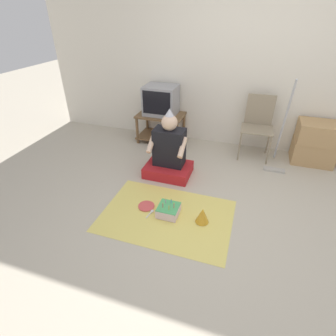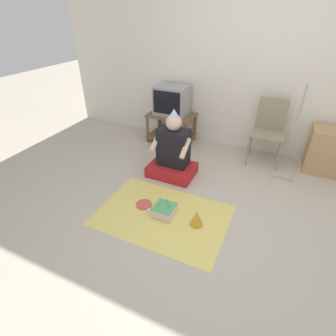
# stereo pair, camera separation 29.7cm
# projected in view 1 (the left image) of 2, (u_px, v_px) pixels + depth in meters

# --- Properties ---
(ground_plane) EXTENTS (16.00, 16.00, 0.00)m
(ground_plane) POSITION_uv_depth(u_px,v_px,m) (219.00, 223.00, 2.72)
(ground_plane) COLOR #BCB29E
(wall_back) EXTENTS (6.40, 0.06, 2.55)m
(wall_back) POSITION_uv_depth(u_px,v_px,m) (251.00, 61.00, 3.61)
(wall_back) COLOR silver
(wall_back) RESTS_ON ground_plane
(tv_stand) EXTENTS (0.73, 0.48, 0.46)m
(tv_stand) POSITION_uv_depth(u_px,v_px,m) (161.00, 125.00, 4.25)
(tv_stand) COLOR brown
(tv_stand) RESTS_ON ground_plane
(tv) EXTENTS (0.49, 0.41, 0.44)m
(tv) POSITION_uv_depth(u_px,v_px,m) (161.00, 100.00, 4.05)
(tv) COLOR #99999E
(tv) RESTS_ON tv_stand
(folding_chair) EXTENTS (0.44, 0.39, 0.88)m
(folding_chair) POSITION_uv_depth(u_px,v_px,m) (258.00, 122.00, 3.72)
(folding_chair) COLOR gray
(folding_chair) RESTS_ON ground_plane
(cardboard_box_stack) EXTENTS (0.54, 0.41, 0.59)m
(cardboard_box_stack) POSITION_uv_depth(u_px,v_px,m) (315.00, 143.00, 3.64)
(cardboard_box_stack) COLOR tan
(cardboard_box_stack) RESTS_ON ground_plane
(dust_mop) EXTENTS (0.28, 0.40, 1.22)m
(dust_mop) POSITION_uv_depth(u_px,v_px,m) (279.00, 144.00, 3.47)
(dust_mop) COLOR #B2ADA3
(dust_mop) RESTS_ON ground_plane
(person_seated) EXTENTS (0.59, 0.44, 0.89)m
(person_seated) POSITION_uv_depth(u_px,v_px,m) (169.00, 154.00, 3.37)
(person_seated) COLOR red
(person_seated) RESTS_ON ground_plane
(party_cloth) EXTENTS (1.37, 0.95, 0.01)m
(party_cloth) POSITION_uv_depth(u_px,v_px,m) (167.00, 215.00, 2.81)
(party_cloth) COLOR #EAD666
(party_cloth) RESTS_ON ground_plane
(birthday_cake) EXTENTS (0.22, 0.22, 0.17)m
(birthday_cake) POSITION_uv_depth(u_px,v_px,m) (168.00, 210.00, 2.80)
(birthday_cake) COLOR silver
(birthday_cake) RESTS_ON party_cloth
(party_hat_blue) EXTENTS (0.14, 0.14, 0.17)m
(party_hat_blue) POSITION_uv_depth(u_px,v_px,m) (202.00, 215.00, 2.68)
(party_hat_blue) COLOR gold
(party_hat_blue) RESTS_ON party_cloth
(paper_plate) EXTENTS (0.18, 0.18, 0.01)m
(paper_plate) POSITION_uv_depth(u_px,v_px,m) (146.00, 206.00, 2.93)
(paper_plate) COLOR #D84C4C
(paper_plate) RESTS_ON party_cloth
(plastic_spoon_near) EXTENTS (0.05, 0.14, 0.01)m
(plastic_spoon_near) POSITION_uv_depth(u_px,v_px,m) (151.00, 212.00, 2.85)
(plastic_spoon_near) COLOR white
(plastic_spoon_near) RESTS_ON party_cloth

